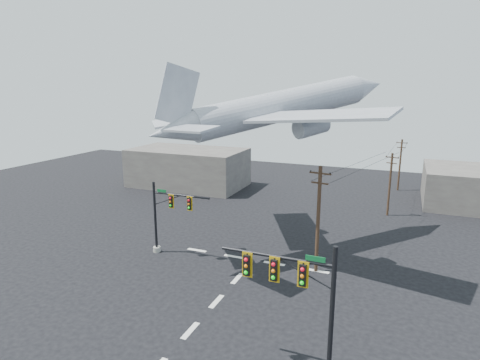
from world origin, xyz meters
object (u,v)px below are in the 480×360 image
at_px(signal_mast_near, 302,301).
at_px(signal_mast_far, 166,217).
at_px(utility_pole_a, 318,218).
at_px(utility_pole_b, 390,183).
at_px(utility_pole_c, 400,164).
at_px(airliner, 282,107).

xyz_separation_m(signal_mast_near, signal_mast_far, (-15.85, 11.09, -0.63)).
height_order(utility_pole_a, utility_pole_b, utility_pole_a).
distance_m(signal_mast_far, utility_pole_a, 14.19).
bearing_deg(utility_pole_c, signal_mast_near, -92.47).
height_order(utility_pole_b, utility_pole_c, utility_pole_c).
distance_m(signal_mast_near, signal_mast_far, 19.36).
relative_size(signal_mast_near, signal_mast_far, 1.11).
relative_size(utility_pole_a, airliner, 0.40).
xyz_separation_m(signal_mast_far, airliner, (9.37, 5.86, 10.18)).
height_order(signal_mast_near, utility_pole_c, utility_pole_c).
bearing_deg(signal_mast_near, signal_mast_far, 145.03).
height_order(signal_mast_far, utility_pole_a, utility_pole_a).
distance_m(utility_pole_c, airliner, 32.13).
bearing_deg(signal_mast_far, signal_mast_near, -34.97).
bearing_deg(utility_pole_b, signal_mast_near, -80.34).
relative_size(signal_mast_near, utility_pole_a, 0.83).
bearing_deg(signal_mast_near, utility_pole_c, 84.94).
relative_size(signal_mast_near, airliner, 0.33).
bearing_deg(signal_mast_far, utility_pole_c, 60.11).
bearing_deg(airliner, signal_mast_near, -121.82).
distance_m(signal_mast_near, utility_pole_a, 13.06).
bearing_deg(utility_pole_b, utility_pole_a, -89.45).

